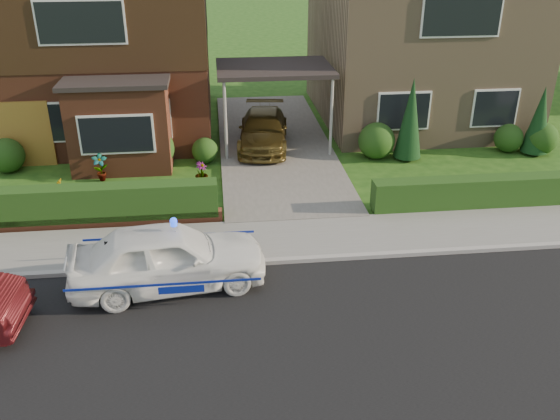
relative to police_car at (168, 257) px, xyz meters
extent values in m
plane|color=#1F4913|center=(3.14, -2.40, -0.70)|extent=(120.00, 120.00, 0.00)
cube|color=black|center=(3.14, -2.40, -0.70)|extent=(60.00, 6.00, 0.02)
cube|color=#9E9993|center=(3.14, 0.65, -0.64)|extent=(60.00, 0.16, 0.12)
cube|color=slate|center=(3.14, 1.70, -0.65)|extent=(60.00, 2.00, 0.10)
cube|color=#666059|center=(3.14, 8.60, -0.64)|extent=(3.80, 12.00, 0.12)
cube|color=brown|center=(-2.66, 11.60, 2.20)|extent=(7.20, 8.00, 5.80)
cube|color=white|center=(-4.24, 7.58, 0.70)|extent=(1.80, 0.08, 1.30)
cube|color=white|center=(-1.08, 7.58, 0.70)|extent=(1.60, 0.08, 1.30)
cube|color=white|center=(-2.66, 7.58, 3.70)|extent=(2.60, 0.08, 1.30)
cube|color=black|center=(-2.66, 11.60, 3.65)|extent=(7.26, 8.06, 2.90)
cube|color=brown|center=(-1.80, 6.90, 0.65)|extent=(3.00, 1.40, 2.70)
cube|color=black|center=(-1.80, 6.90, 2.07)|extent=(3.20, 1.60, 0.14)
cube|color=#957A5B|center=(8.94, 11.60, 2.20)|extent=(7.20, 8.00, 5.80)
cube|color=white|center=(7.36, 7.58, 0.70)|extent=(1.80, 0.08, 1.30)
cube|color=white|center=(10.52, 7.58, 0.70)|extent=(1.60, 0.08, 1.30)
cube|color=white|center=(8.94, 7.58, 3.70)|extent=(2.60, 0.08, 1.30)
cube|color=black|center=(3.14, 8.60, 2.00)|extent=(3.80, 3.00, 0.14)
cylinder|color=gray|center=(1.44, 7.20, 0.65)|extent=(0.10, 0.10, 2.70)
cylinder|color=gray|center=(4.84, 7.20, 0.65)|extent=(0.10, 0.10, 2.70)
cube|color=#935820|center=(-5.11, 7.56, 0.35)|extent=(2.20, 0.10, 2.10)
cube|color=brown|center=(-2.66, 2.90, -0.52)|extent=(7.70, 0.25, 0.36)
cube|color=#143811|center=(-2.66, 3.05, -0.70)|extent=(7.50, 0.55, 0.90)
cube|color=#143811|center=(8.94, 2.95, -0.70)|extent=(7.50, 0.55, 0.80)
sphere|color=#143811|center=(-5.36, 7.10, -0.16)|extent=(1.08, 1.08, 1.08)
sphere|color=#143811|center=(-0.86, 6.90, -0.04)|extent=(1.32, 1.32, 1.32)
sphere|color=#143811|center=(0.74, 7.20, -0.28)|extent=(0.84, 0.84, 0.84)
sphere|color=#143811|center=(6.34, 7.00, -0.10)|extent=(1.20, 1.20, 1.20)
sphere|color=#143811|center=(10.94, 7.10, -0.22)|extent=(0.96, 0.96, 0.96)
sphere|color=#143811|center=(11.94, 6.80, -0.16)|extent=(1.08, 1.08, 1.08)
cone|color=black|center=(7.34, 6.80, 0.60)|extent=(0.90, 0.90, 2.60)
cone|color=black|center=(11.74, 6.80, 0.40)|extent=(0.90, 0.90, 2.20)
imported|color=white|center=(0.00, 0.00, 0.00)|extent=(2.18, 4.30, 1.40)
sphere|color=#193FF2|center=(0.21, 0.00, 0.78)|extent=(0.17, 0.17, 0.17)
cube|color=navy|center=(0.00, -0.83, -0.06)|extent=(3.79, 0.02, 0.05)
cube|color=navy|center=(0.00, 0.83, -0.06)|extent=(3.79, 0.01, 0.05)
ellipsoid|color=black|center=(-1.15, -0.10, 0.28)|extent=(0.22, 0.17, 0.21)
sphere|color=white|center=(-1.14, -0.16, 0.27)|extent=(0.11, 0.11, 0.11)
sphere|color=black|center=(-1.13, -0.12, 0.42)|extent=(0.13, 0.13, 0.13)
cone|color=black|center=(-1.18, -0.11, 0.48)|extent=(0.04, 0.04, 0.05)
cone|color=black|center=(-1.09, -0.11, 0.48)|extent=(0.04, 0.04, 0.05)
imported|color=brown|center=(2.73, 8.28, -0.01)|extent=(2.07, 4.11, 1.15)
imported|color=gray|center=(-2.37, 6.01, -0.28)|extent=(0.47, 0.34, 0.85)
imported|color=gray|center=(-3.32, 4.60, -0.36)|extent=(0.49, 0.49, 0.69)
imported|color=gray|center=(0.64, 5.41, -0.36)|extent=(0.53, 0.53, 0.68)
camera|label=1|loc=(1.16, -10.95, 6.35)|focal=38.00mm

